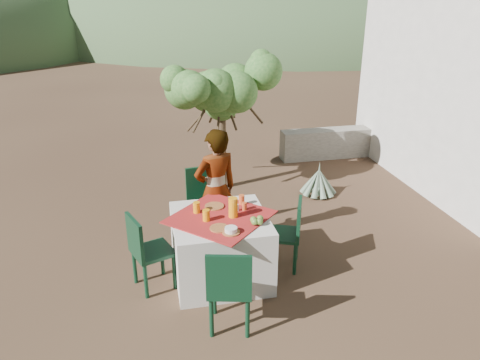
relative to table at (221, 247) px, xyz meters
name	(u,v)px	position (x,y,z in m)	size (l,w,h in m)	color
ground	(175,275)	(-0.52, 0.14, -0.38)	(160.00, 160.00, 0.00)	#362218
table	(221,247)	(0.00, 0.00, 0.00)	(1.30, 1.30, 0.76)	silver
chair_far	(205,200)	(-0.03, 0.97, 0.14)	(0.48, 0.48, 0.93)	black
chair_near	(230,287)	(-0.07, -0.91, 0.12)	(0.50, 0.50, 0.90)	black
chair_left	(146,249)	(-0.81, -0.05, 0.10)	(0.52, 0.52, 0.87)	black
chair_right	(289,231)	(0.80, 0.04, 0.09)	(0.51, 0.51, 0.85)	black
person	(216,190)	(0.06, 0.68, 0.39)	(0.56, 0.37, 1.54)	#8C6651
shrub_tree	(225,96)	(0.52, 2.56, 1.12)	(1.61, 1.58, 1.90)	#483524
agave	(318,182)	(1.89, 1.93, -0.18)	(0.56, 0.57, 0.61)	slate
stone_wall	(347,142)	(3.08, 3.54, -0.10)	(2.60, 0.35, 0.55)	gray
hill_near_right	(281,25)	(11.48, 36.14, -0.38)	(48.00, 48.00, 20.00)	#344E2B
hill_far_center	(100,16)	(-4.52, 52.14, -0.38)	(60.00, 60.00, 24.00)	slate
hill_far_right	(392,16)	(27.48, 46.14, -0.38)	(36.00, 36.00, 14.00)	slate
plate_far	(214,206)	(-0.02, 0.25, 0.39)	(0.22, 0.22, 0.01)	brown
plate_near	(219,228)	(-0.06, -0.27, 0.39)	(0.20, 0.20, 0.01)	brown
glass_far	(197,207)	(-0.23, 0.15, 0.44)	(0.08, 0.08, 0.12)	orange
glass_near	(206,215)	(-0.16, -0.07, 0.44)	(0.08, 0.08, 0.12)	orange
juice_pitcher	(233,207)	(0.14, -0.04, 0.49)	(0.10, 0.10, 0.22)	orange
bowl_plate	(231,232)	(0.05, -0.38, 0.39)	(0.19, 0.19, 0.01)	brown
white_bowl	(231,230)	(0.05, -0.38, 0.42)	(0.13, 0.13, 0.05)	white
jar_left	(244,206)	(0.29, 0.10, 0.43)	(0.06, 0.06, 0.09)	#D85626
jar_right	(242,199)	(0.29, 0.26, 0.44)	(0.07, 0.07, 0.11)	#D85626
napkin_holder	(236,208)	(0.19, 0.09, 0.42)	(0.06, 0.03, 0.08)	white
fruit_cluster	(257,220)	(0.35, -0.24, 0.42)	(0.15, 0.14, 0.07)	#5A7F2E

